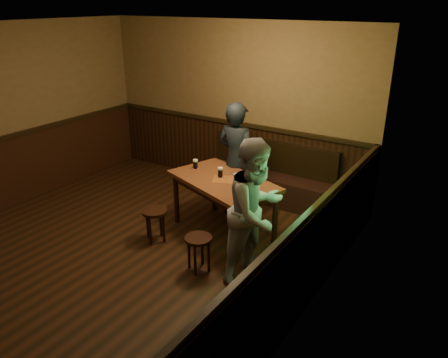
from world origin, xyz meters
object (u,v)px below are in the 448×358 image
Objects in this scene: bench at (268,181)px; stool_right at (198,244)px; pint_right at (246,185)px; person_grey at (256,212)px; pub_table at (223,187)px; person_suit at (236,161)px; pint_left at (195,164)px; laptop at (248,173)px; pint_mid at (220,172)px; stool_left at (155,216)px.

bench is 4.87× the size of stool_right.
pint_right is 0.10× the size of person_grey.
bench is 2.32m from person_grey.
person_suit reaches higher than pub_table.
pint_left is (-0.81, 1.06, 0.53)m from stool_right.
pint_right is 0.67m from person_grey.
laptop is (-0.22, 0.43, -0.02)m from pint_right.
pub_table is at bearing -28.68° from pint_mid.
pint_left is (-0.55, -1.26, 0.58)m from bench.
pint_mid is at bearing 170.41° from pub_table.
pint_mid reaches higher than stool_right.
pint_mid is 0.54m from person_suit.
bench is at bearing 96.23° from stool_right.
pint_right is (0.46, -1.55, 0.59)m from bench.
stool_right is 1.66m from person_suit.
pint_left is at bearing 52.14° from person_suit.
pint_right is (0.21, 0.76, 0.54)m from stool_right.
pub_table is 11.92× the size of pint_mid.
pint_right reaches higher than bench.
stool_right is at bearing -15.37° from stool_left.
pub_table is at bearing 105.01° from stool_right.
stool_left is 3.21× the size of pint_left.
pub_table is 3.79× the size of laptop.
bench is 15.20× the size of pint_mid.
pint_mid reaches higher than bench.
pub_table is 0.53m from pint_right.
person_suit is (-0.07, 0.54, -0.01)m from pint_mid.
stool_right is at bearing 122.61° from person_grey.
stool_left is 1.07m from pint_mid.
person_grey reaches higher than pint_left.
pint_mid is at bearing 108.48° from stool_right.
bench is at bearing 66.19° from pint_left.
laptop is (0.32, 0.20, -0.01)m from pint_mid.
person_grey is at bearing 132.50° from person_suit.
person_grey is at bearing -66.69° from bench.
person_grey reaches higher than pint_right.
pint_right is (0.46, -0.18, 0.20)m from pub_table.
laptop is (0.24, -1.13, 0.57)m from bench.
pub_table is 0.20m from pint_mid.
pint_mid is (-0.33, 0.98, 0.53)m from stool_right.
pint_left is at bearing -172.77° from pub_table.
stool_left is at bearing 71.63° from person_suit.
stool_left is 1.46m from person_suit.
bench is 4.77× the size of stool_left.
pint_left is (0.10, 0.81, 0.52)m from stool_left.
bench is 15.30× the size of pint_left.
pub_table is at bearing 46.56° from stool_left.
stool_left is 1.39m from laptop.
pint_right is 0.39× the size of laptop.
stool_left is 1.02× the size of stool_right.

